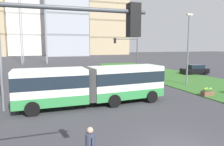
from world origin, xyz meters
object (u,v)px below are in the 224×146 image
articulated_bus (93,84)px  apartment_tower_westcentre (27,17)px  flower_planter_2 (207,92)px  apartment_tower_eastcentre (105,14)px  car_black_sedan (195,70)px  car_maroon_sedan (39,79)px  traffic_light_near_left (30,80)px  traffic_light_far_right (129,50)px  pedestrian_crossing (90,146)px  streetlight_median (188,46)px

articulated_bus → apartment_tower_westcentre: size_ratio=0.32×
flower_planter_2 → apartment_tower_eastcentre: (19.41, 95.29, 20.88)m
car_black_sedan → car_maroon_sedan: (-24.25, -1.91, 0.00)m
articulated_bus → apartment_tower_eastcentre: size_ratio=0.28×
car_black_sedan → traffic_light_near_left: (-24.30, -23.61, 3.22)m
flower_planter_2 → traffic_light_far_right: 14.92m
pedestrian_crossing → flower_planter_2: (13.01, 8.14, -0.58)m
pedestrian_crossing → apartment_tower_westcentre: size_ratio=0.05×
car_maroon_sedan → car_black_sedan: bearing=4.5°
car_maroon_sedan → apartment_tower_westcentre: apartment_tower_westcentre is taller
car_maroon_sedan → flower_planter_2: bearing=-36.8°
traffic_light_far_right → car_maroon_sedan: bearing=-165.8°
articulated_bus → car_maroon_sedan: 11.20m
car_maroon_sedan → apartment_tower_westcentre: size_ratio=0.12×
streetlight_median → car_black_sedan: bearing=45.1°
articulated_bus → apartment_tower_eastcentre: apartment_tower_eastcentre is taller
flower_planter_2 → apartment_tower_westcentre: apartment_tower_westcentre is taller
articulated_bus → car_maroon_sedan: size_ratio=2.66×
articulated_bus → traffic_light_near_left: bearing=-110.0°
articulated_bus → pedestrian_crossing: articulated_bus is taller
streetlight_median → traffic_light_near_left: bearing=-136.3°
car_black_sedan → car_maroon_sedan: same height
car_black_sedan → articulated_bus: bearing=-148.6°
apartment_tower_westcentre → articulated_bus: bearing=-84.7°
articulated_bus → car_black_sedan: (20.17, 12.30, -0.90)m
car_black_sedan → flower_planter_2: size_ratio=4.15×
pedestrian_crossing → traffic_light_near_left: size_ratio=0.30×
articulated_bus → car_black_sedan: size_ratio=2.61×
pedestrian_crossing → apartment_tower_westcentre: bearing=93.7°
traffic_light_far_right → traffic_light_near_left: bearing=-117.7°
car_maroon_sedan → apartment_tower_eastcentre: bearing=67.9°
flower_planter_2 → traffic_light_near_left: (-14.86, -10.63, 3.55)m
apartment_tower_eastcentre → articulated_bus: bearing=-107.7°
streetlight_median → apartment_tower_eastcentre: (17.51, 89.88, 16.69)m
car_maroon_sedan → traffic_light_far_right: (13.08, 3.30, 3.28)m
articulated_bus → flower_planter_2: articulated_bus is taller
car_black_sedan → apartment_tower_eastcentre: apartment_tower_eastcentre is taller
car_black_sedan → streetlight_median: bearing=-134.9°
apartment_tower_westcentre → apartment_tower_eastcentre: 39.70m
traffic_light_near_left → streetlight_median: 23.21m
articulated_bus → streetlight_median: (12.63, 4.73, 2.96)m
streetlight_median → pedestrian_crossing: bearing=-137.7°
pedestrian_crossing → traffic_light_far_right: bearing=63.4°
car_black_sedan → car_maroon_sedan: 24.32m
traffic_light_near_left → streetlight_median: streetlight_median is taller
traffic_light_near_left → apartment_tower_westcentre: (-5.12, 110.32, 14.92)m
flower_planter_2 → traffic_light_near_left: size_ratio=0.19×
traffic_light_far_right → apartment_tower_westcentre: (-18.25, 85.32, 14.86)m
pedestrian_crossing → traffic_light_near_left: (-1.85, -2.48, 2.97)m
pedestrian_crossing → apartment_tower_eastcentre: bearing=72.6°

